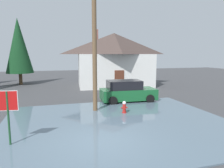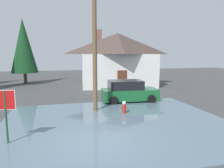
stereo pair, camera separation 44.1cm
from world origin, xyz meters
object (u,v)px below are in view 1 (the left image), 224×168
(parked_car, at_px, (127,91))
(pine_tree_short_left, at_px, (19,46))
(stop_sign_near, at_px, (8,107))
(house, at_px, (114,59))
(utility_pole, at_px, (94,36))
(fire_hydrant, at_px, (124,108))

(parked_car, relative_size, pine_tree_short_left, 0.55)
(stop_sign_near, relative_size, house, 0.24)
(house, bearing_deg, parked_car, -99.65)
(utility_pole, bearing_deg, parked_car, 35.26)
(stop_sign_near, distance_m, fire_hydrant, 6.72)
(stop_sign_near, relative_size, utility_pole, 0.25)
(parked_car, bearing_deg, house, 80.35)
(house, bearing_deg, utility_pole, -112.80)
(fire_hydrant, height_order, house, house)
(fire_hydrant, xyz_separation_m, utility_pole, (-1.61, 1.03, 4.33))
(stop_sign_near, height_order, utility_pole, utility_pole)
(utility_pole, distance_m, house, 11.30)
(fire_hydrant, bearing_deg, utility_pole, 147.38)
(stop_sign_near, bearing_deg, utility_pole, 43.37)
(utility_pole, xyz_separation_m, parked_car, (2.93, 2.07, -3.93))
(pine_tree_short_left, bearing_deg, house, -19.82)
(house, xyz_separation_m, pine_tree_short_left, (-10.63, 3.83, 1.49))
(stop_sign_near, bearing_deg, house, 59.04)
(house, bearing_deg, fire_hydrant, -103.52)
(house, xyz_separation_m, parked_car, (-1.40, -8.24, -2.34))
(stop_sign_near, bearing_deg, pine_tree_short_left, 96.34)
(utility_pole, bearing_deg, stop_sign_near, -136.63)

